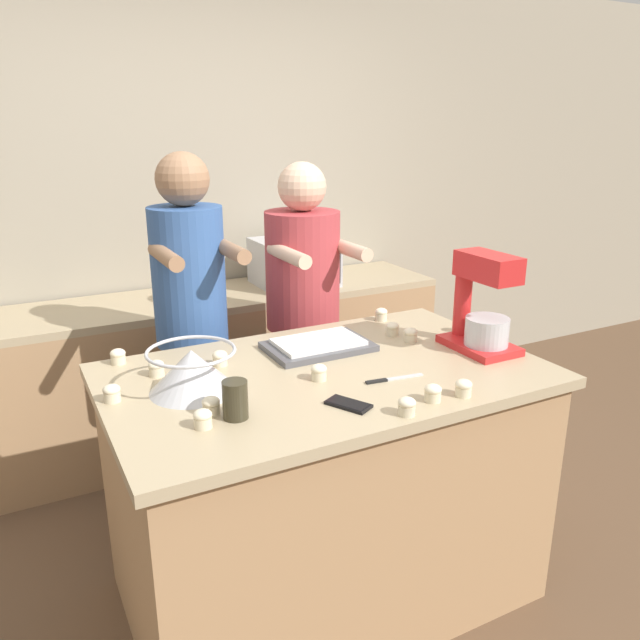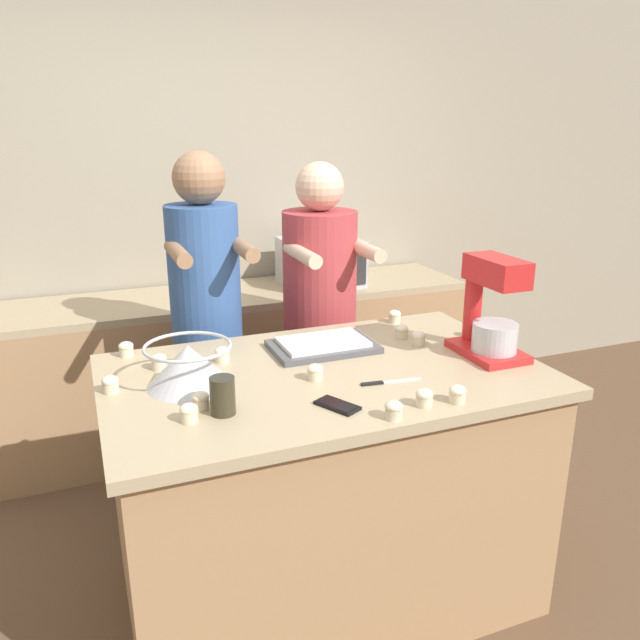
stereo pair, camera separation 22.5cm
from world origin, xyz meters
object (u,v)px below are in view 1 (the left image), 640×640
(knife, at_px, (391,379))
(cupcake_2, at_px, (319,372))
(stand_mixer, at_px, (482,308))
(mixing_bowl, at_px, (192,369))
(cupcake_10, at_px, (156,368))
(cupcake_11, at_px, (410,335))
(drinking_glass, at_px, (235,400))
(person_left, at_px, (193,333))
(cupcake_4, at_px, (461,325))
(cupcake_9, at_px, (381,314))
(cupcake_12, at_px, (211,405))
(cell_phone, at_px, (348,404))
(cupcake_5, at_px, (118,356))
(cupcake_6, at_px, (220,358))
(cupcake_7, at_px, (392,329))
(cupcake_1, at_px, (112,393))
(cupcake_8, at_px, (203,418))
(cupcake_13, at_px, (463,388))
(cupcake_0, at_px, (407,406))
(cupcake_3, at_px, (433,393))
(baking_tray, at_px, (318,345))
(microwave_oven, at_px, (294,262))
(person_right, at_px, (303,325))

(knife, xyz_separation_m, cupcake_2, (-0.22, 0.12, 0.03))
(stand_mixer, height_order, mixing_bowl, stand_mixer)
(cupcake_10, xyz_separation_m, cupcake_11, (1.01, -0.12, 0.00))
(drinking_glass, relative_size, knife, 0.55)
(person_left, distance_m, cupcake_11, 0.98)
(cupcake_4, bearing_deg, cupcake_9, 126.25)
(cupcake_12, bearing_deg, cell_phone, -19.85)
(person_left, xyz_separation_m, mixing_bowl, (-0.21, -0.72, 0.13))
(cupcake_5, xyz_separation_m, cupcake_6, (0.33, -0.19, 0.00))
(cupcake_7, bearing_deg, cupcake_11, -77.16)
(cupcake_10, bearing_deg, cupcake_1, -140.60)
(drinking_glass, height_order, cupcake_12, drinking_glass)
(knife, height_order, cupcake_2, cupcake_2)
(cell_phone, xyz_separation_m, cupcake_11, (0.53, 0.41, 0.02))
(cupcake_2, xyz_separation_m, cupcake_12, (-0.42, -0.08, 0.00))
(cupcake_8, height_order, cupcake_13, same)
(cupcake_9, bearing_deg, cupcake_6, -167.43)
(cupcake_2, height_order, cupcake_9, same)
(stand_mixer, height_order, cupcake_9, stand_mixer)
(cupcake_5, bearing_deg, cupcake_11, -15.28)
(cupcake_10, bearing_deg, cupcake_8, -86.76)
(cupcake_7, relative_size, cupcake_10, 1.00)
(cupcake_12, bearing_deg, cupcake_13, -18.30)
(cupcake_0, relative_size, cupcake_9, 1.00)
(cupcake_0, xyz_separation_m, cupcake_3, (0.13, 0.04, 0.00))
(drinking_glass, bearing_deg, knife, 2.25)
(cupcake_6, bearing_deg, cupcake_10, 177.24)
(stand_mixer, height_order, cupcake_10, stand_mixer)
(cupcake_3, bearing_deg, cell_phone, 159.67)
(stand_mixer, bearing_deg, mixing_bowl, 173.25)
(cupcake_0, height_order, cupcake_11, same)
(stand_mixer, distance_m, baking_tray, 0.66)
(cell_phone, height_order, cupcake_4, cupcake_4)
(mixing_bowl, distance_m, cupcake_11, 0.94)
(cupcake_2, xyz_separation_m, cupcake_3, (0.25, -0.33, 0.00))
(microwave_oven, xyz_separation_m, cupcake_0, (-0.51, -1.89, -0.03))
(cell_phone, distance_m, cupcake_7, 0.72)
(cupcake_8, distance_m, cupcake_9, 1.21)
(cell_phone, bearing_deg, cupcake_5, 129.11)
(drinking_glass, height_order, cupcake_2, drinking_glass)
(cupcake_2, bearing_deg, cupcake_7, 29.36)
(person_right, bearing_deg, cupcake_7, -75.42)
(cupcake_13, bearing_deg, stand_mixer, 42.39)
(microwave_oven, bearing_deg, cupcake_1, -133.59)
(microwave_oven, xyz_separation_m, cupcake_3, (-0.38, -1.85, -0.03))
(person_left, relative_size, cell_phone, 10.67)
(mixing_bowl, height_order, cupcake_6, mixing_bowl)
(cupcake_2, bearing_deg, cupcake_10, 148.63)
(cupcake_12, bearing_deg, cupcake_4, 12.36)
(baking_tray, xyz_separation_m, drinking_glass, (-0.50, -0.41, 0.04))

